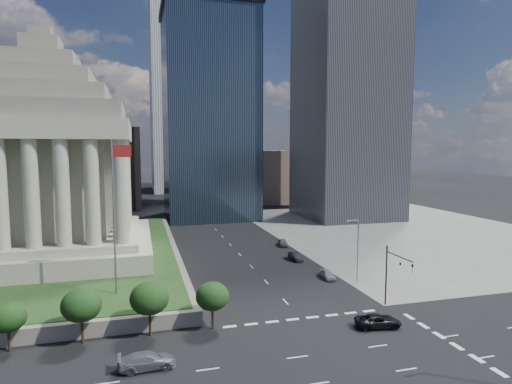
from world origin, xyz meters
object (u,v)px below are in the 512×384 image
object	(u,v)px
pickup_truck	(378,321)
parked_sedan_far	(283,243)
parked_sedan_near	(328,274)
traffic_signal_ne	(394,270)
war_memorial	(46,145)
suv_grey	(147,361)
street_lamp_north	(357,247)
flagpole	(115,208)
parked_sedan_mid	(295,256)

from	to	relation	value
pickup_truck	parked_sedan_far	xyz separation A→B (m)	(2.94, 42.50, -0.01)
pickup_truck	parked_sedan_far	world-z (taller)	pickup_truck
pickup_truck	parked_sedan_near	bearing A→B (deg)	0.89
pickup_truck	parked_sedan_far	bearing A→B (deg)	3.92
traffic_signal_ne	parked_sedan_far	bearing A→B (deg)	92.88
war_memorial	pickup_truck	size ratio (longest dim) A/B	7.35
war_memorial	suv_grey	world-z (taller)	war_memorial
traffic_signal_ne	suv_grey	distance (m)	32.08
suv_grey	parked_sedan_near	world-z (taller)	suv_grey
war_memorial	pickup_truck	distance (m)	60.50
war_memorial	traffic_signal_ne	bearing A→B (deg)	-36.42
pickup_truck	parked_sedan_near	distance (m)	18.87
street_lamp_north	parked_sedan_near	xyz separation A→B (m)	(-3.39, 3.01, -4.96)
flagpole	pickup_truck	distance (m)	35.19
flagpole	parked_sedan_near	bearing A→B (deg)	7.20
parked_sedan_near	street_lamp_north	bearing A→B (deg)	-36.15
parked_sedan_far	suv_grey	bearing A→B (deg)	-113.95
parked_sedan_mid	war_memorial	bearing A→B (deg)	169.20
war_memorial	traffic_signal_ne	distance (m)	60.00
traffic_signal_ne	parked_sedan_mid	size ratio (longest dim) A/B	1.84
war_memorial	suv_grey	size ratio (longest dim) A/B	7.28
flagpole	parked_sedan_mid	xyz separation A→B (m)	(30.83, 16.08, -12.40)
pickup_truck	war_memorial	bearing A→B (deg)	54.97
war_memorial	flagpole	xyz separation A→B (m)	(12.17, -24.00, -8.29)
street_lamp_north	suv_grey	size ratio (longest dim) A/B	1.87
traffic_signal_ne	pickup_truck	xyz separation A→B (m)	(-4.85, -4.41, -4.51)
traffic_signal_ne	parked_sedan_far	xyz separation A→B (m)	(-1.91, 38.09, -4.52)
war_memorial	parked_sedan_near	size ratio (longest dim) A/B	9.43
war_memorial	flagpole	bearing A→B (deg)	-63.11
parked_sedan_near	parked_sedan_mid	bearing A→B (deg)	99.96
pickup_truck	flagpole	bearing A→B (deg)	71.35
suv_grey	traffic_signal_ne	bearing A→B (deg)	-79.40
war_memorial	street_lamp_north	size ratio (longest dim) A/B	3.90
suv_grey	parked_sedan_mid	size ratio (longest dim) A/B	1.23
war_memorial	parked_sedan_mid	distance (m)	48.37
street_lamp_north	parked_sedan_mid	xyz separation A→B (m)	(-4.33, 15.08, -4.94)
parked_sedan_far	parked_sedan_near	bearing A→B (deg)	-82.69
traffic_signal_ne	street_lamp_north	bearing A→B (deg)	85.81
war_memorial	pickup_truck	bearing A→B (deg)	-42.91
war_memorial	parked_sedan_near	bearing A→B (deg)	-24.46
war_memorial	street_lamp_north	xyz separation A→B (m)	(47.33, -23.00, -15.74)
traffic_signal_ne	street_lamp_north	xyz separation A→B (m)	(0.83, 11.30, 0.41)
parked_sedan_mid	parked_sedan_far	world-z (taller)	parked_sedan_far
flagpole	pickup_truck	bearing A→B (deg)	-26.53
traffic_signal_ne	parked_sedan_mid	xyz separation A→B (m)	(-3.50, 26.38, -4.53)
parked_sedan_near	parked_sedan_mid	xyz separation A→B (m)	(-0.94, 12.07, 0.01)
war_memorial	traffic_signal_ne	xyz separation A→B (m)	(46.50, -34.30, -16.15)
flagpole	street_lamp_north	xyz separation A→B (m)	(35.16, 1.00, -7.45)
suv_grey	parked_sedan_far	xyz separation A→B (m)	(29.07, 45.09, -0.05)
pickup_truck	traffic_signal_ne	bearing A→B (deg)	-39.84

